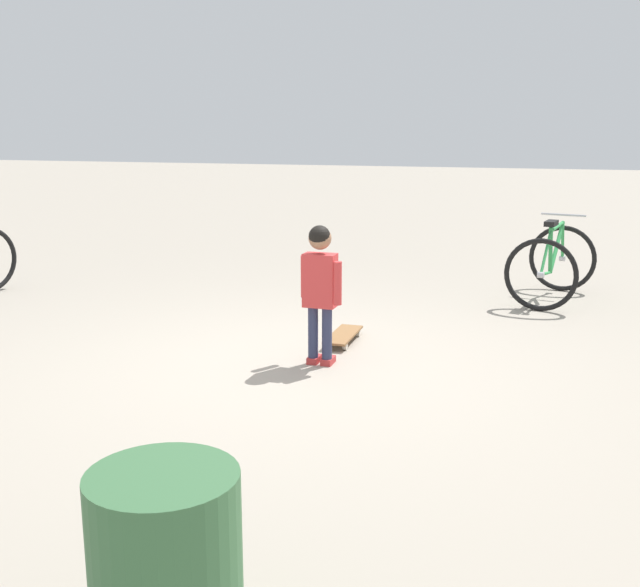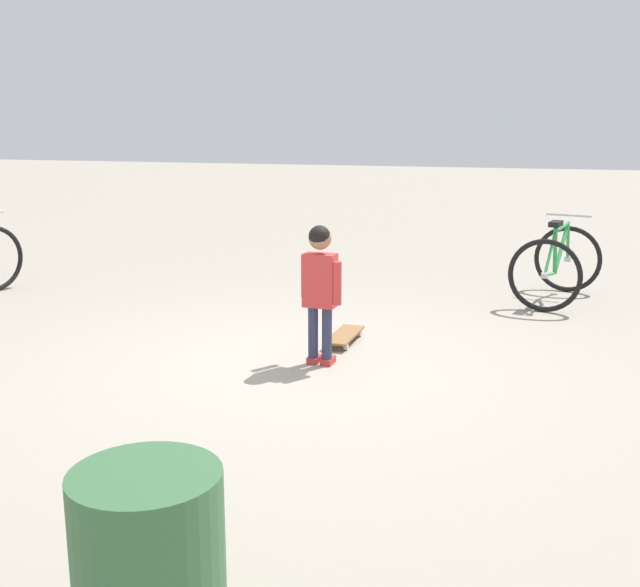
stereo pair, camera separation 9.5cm
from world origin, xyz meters
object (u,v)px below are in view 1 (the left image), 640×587
(bicycle_mid, at_px, (552,264))
(trash_bin, at_px, (167,576))
(skateboard, at_px, (343,335))
(child_person, at_px, (320,279))

(bicycle_mid, xyz_separation_m, trash_bin, (1.30, 6.02, -0.02))
(skateboard, distance_m, bicycle_mid, 2.67)
(child_person, bearing_deg, bicycle_mid, -122.68)
(skateboard, height_order, trash_bin, trash_bin)
(child_person, relative_size, bicycle_mid, 0.88)
(skateboard, bearing_deg, child_person, 87.32)
(child_person, bearing_deg, trash_bin, 96.92)
(skateboard, xyz_separation_m, bicycle_mid, (-1.68, -2.05, 0.32))
(child_person, height_order, bicycle_mid, child_person)
(bicycle_mid, distance_m, trash_bin, 6.16)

